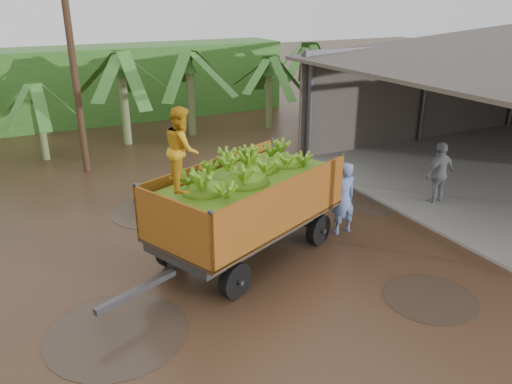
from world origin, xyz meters
The scene contains 7 objects.
ground centered at (0.00, 0.00, 0.00)m, with size 100.00×100.00×0.00m, color black.
hedge_north centered at (-2.00, 16.00, 1.80)m, with size 22.00×3.00×3.60m, color #2D661E.
banana_trailer centered at (-0.08, 0.00, 1.45)m, with size 6.57×3.99×3.93m.
man_blue centered at (2.73, -0.03, 0.98)m, with size 0.72×0.47×1.97m, color #657DB8.
man_grey centered at (6.45, 0.27, 0.98)m, with size 1.15×0.48×1.96m, color gray.
utility_pole centered at (-2.51, 8.25, 3.82)m, with size 1.20×0.24×7.52m.
banana_plants centered at (-5.00, 6.33, 1.80)m, with size 24.45×20.75×4.15m.
Camera 1 is at (-4.77, -9.77, 5.97)m, focal length 35.00 mm.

